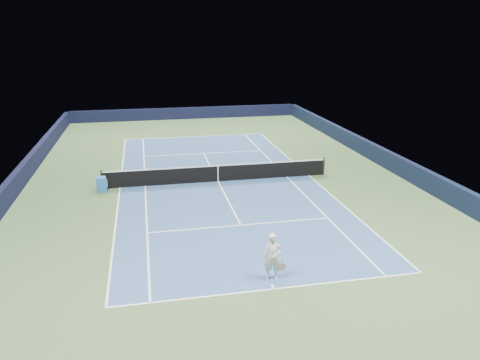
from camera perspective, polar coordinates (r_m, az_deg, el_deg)
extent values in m
plane|color=#39572F|center=(26.85, -2.69, -0.18)|extent=(40.00, 40.00, 0.00)
cube|color=black|center=(45.87, -6.68, 8.09)|extent=(22.00, 0.35, 1.10)
cube|color=black|center=(30.24, 18.01, 2.12)|extent=(0.35, 40.00, 1.10)
cube|color=black|center=(27.28, -25.77, -0.50)|extent=(0.35, 40.00, 1.10)
cube|color=#2B4D7B|center=(26.85, -2.69, -0.17)|extent=(10.97, 23.77, 0.01)
cube|color=white|center=(38.22, -5.53, 5.30)|extent=(10.97, 0.08, 0.00)
cube|color=white|center=(16.22, 4.17, -13.11)|extent=(10.97, 0.08, 0.00)
cube|color=white|center=(28.18, 8.39, 0.55)|extent=(0.08, 23.77, 0.00)
cube|color=white|center=(26.60, -14.44, -0.90)|extent=(0.08, 23.77, 0.00)
cube|color=white|center=(27.75, 5.73, 0.38)|extent=(0.08, 23.77, 0.00)
cube|color=white|center=(26.56, -11.49, -0.72)|extent=(0.08, 23.77, 0.00)
cube|color=white|center=(32.93, -4.46, 3.25)|extent=(8.23, 0.08, 0.00)
cube|color=white|center=(20.96, 0.10, -5.52)|extent=(8.23, 0.08, 0.00)
cube|color=white|center=(26.85, -2.69, -0.16)|extent=(0.08, 12.80, 0.00)
cube|color=white|center=(38.08, -5.51, 5.25)|extent=(0.08, 0.30, 0.00)
cube|color=white|center=(16.34, 4.03, -12.85)|extent=(0.08, 0.30, 0.00)
cylinder|color=black|center=(26.51, -16.49, 0.05)|extent=(0.10, 0.10, 1.07)
cylinder|color=black|center=(28.35, 10.18, 1.67)|extent=(0.10, 0.10, 1.07)
cube|color=black|center=(26.71, -2.70, 0.75)|extent=(12.80, 0.03, 0.91)
cube|color=white|center=(26.57, -2.72, 1.76)|extent=(12.80, 0.04, 0.06)
cube|color=white|center=(26.71, -2.70, 0.75)|extent=(0.05, 0.04, 0.91)
cube|color=#1D61B3|center=(26.15, -16.53, -0.50)|extent=(0.56, 0.52, 0.81)
cube|color=silver|center=(26.11, -15.91, -0.36)|extent=(0.07, 0.36, 0.36)
imported|color=silver|center=(16.40, 4.01, -9.34)|extent=(0.68, 0.51, 1.70)
cylinder|color=#CA82A0|center=(16.51, 5.14, -9.78)|extent=(0.03, 0.03, 0.28)
cylinder|color=black|center=(16.62, 5.11, -10.51)|extent=(0.28, 0.02, 0.28)
cylinder|color=pink|center=(16.62, 5.11, -10.51)|extent=(0.30, 0.03, 0.30)
sphere|color=yellow|center=(16.84, 3.51, -4.52)|extent=(0.07, 0.07, 0.07)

